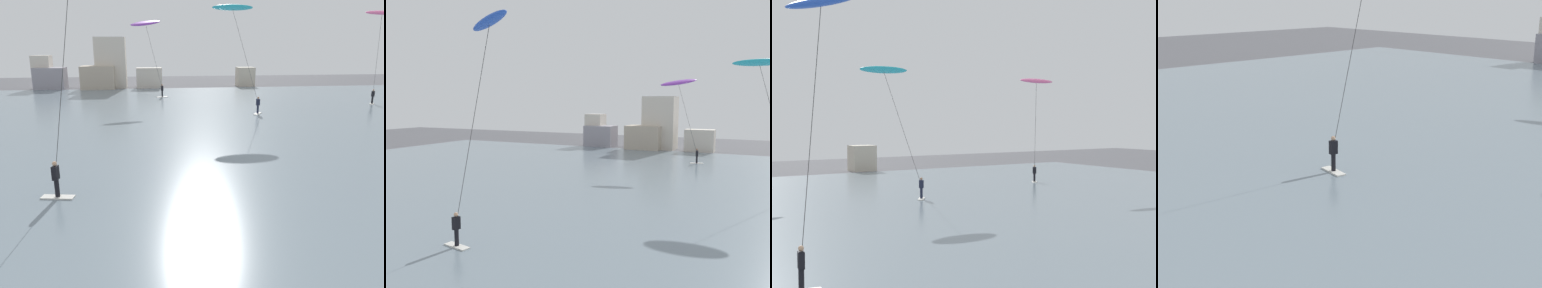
{
  "view_description": "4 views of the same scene",
  "coord_description": "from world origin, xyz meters",
  "views": [
    {
      "loc": [
        -1.75,
        1.16,
        6.43
      ],
      "look_at": [
        0.21,
        17.07,
        2.02
      ],
      "focal_mm": 33.49,
      "sensor_mm": 36.0,
      "label": 1
    },
    {
      "loc": [
        7.11,
        2.77,
        6.81
      ],
      "look_at": [
        0.56,
        16.05,
        5.23
      ],
      "focal_mm": 36.41,
      "sensor_mm": 36.0,
      "label": 2
    },
    {
      "loc": [
        -11.41,
        -3.44,
        6.15
      ],
      "look_at": [
        1.59,
        16.96,
        5.08
      ],
      "focal_mm": 52.89,
      "sensor_mm": 36.0,
      "label": 3
    },
    {
      "loc": [
        11.52,
        0.88,
        7.92
      ],
      "look_at": [
        -2.98,
        14.43,
        2.27
      ],
      "focal_mm": 51.0,
      "sensor_mm": 36.0,
      "label": 4
    }
  ],
  "objects": [
    {
      "name": "far_shore_buildings",
      "position": [
        -8.31,
        58.51,
        2.61
      ],
      "size": [
        34.52,
        5.14,
        7.7
      ],
      "color": "beige",
      "rests_on": "ground"
    },
    {
      "name": "kitesurfer_cyan",
      "position": [
        6.39,
        35.25,
        9.19
      ],
      "size": [
        4.93,
        2.68,
        10.04
      ],
      "color": "silver",
      "rests_on": "water_bay"
    },
    {
      "name": "kitesurfer_purple",
      "position": [
        -1.62,
        44.91,
        8.39
      ],
      "size": [
        4.54,
        3.89,
        9.45
      ],
      "color": "silver",
      "rests_on": "water_bay"
    },
    {
      "name": "water_bay",
      "position": [
        0.0,
        30.67,
        0.05
      ],
      "size": [
        84.0,
        52.0,
        0.1
      ],
      "primitive_type": "cube",
      "color": "slate",
      "rests_on": "ground"
    },
    {
      "name": "kitesurfer_pink",
      "position": [
        21.68,
        36.31,
        8.79
      ],
      "size": [
        4.0,
        3.74,
        9.82
      ],
      "color": "silver",
      "rests_on": "water_bay"
    }
  ]
}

